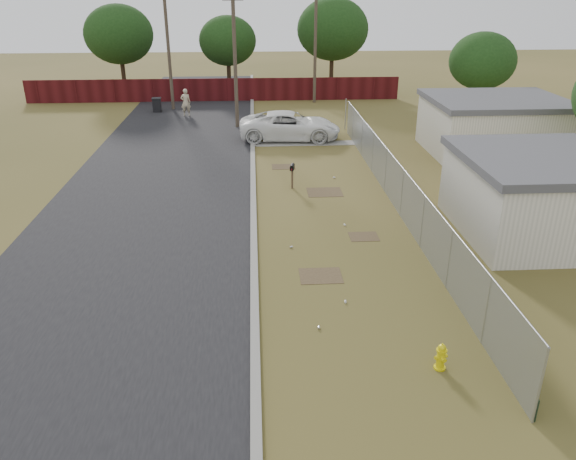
{
  "coord_description": "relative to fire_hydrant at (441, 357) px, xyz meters",
  "views": [
    {
      "loc": [
        -2.88,
        -21.26,
        8.93
      ],
      "look_at": [
        -1.81,
        -3.66,
        1.1
      ],
      "focal_mm": 35.0,
      "sensor_mm": 36.0,
      "label": 1
    }
  ],
  "objects": [
    {
      "name": "privacy_fence",
      "position": [
        -7.64,
        35.01,
        0.55
      ],
      "size": [
        30.0,
        0.12,
        1.8
      ],
      "primitive_type": "cube",
      "color": "#480F11",
      "rests_on": "ground"
    },
    {
      "name": "horizon_trees",
      "position": [
        -0.8,
        33.57,
        4.28
      ],
      "size": [
        33.32,
        31.94,
        7.78
      ],
      "color": "#382A19",
      "rests_on": "ground"
    },
    {
      "name": "fire_hydrant",
      "position": [
        0.0,
        0.0,
        0.0
      ],
      "size": [
        0.36,
        0.37,
        0.75
      ],
      "color": "yellow",
      "rests_on": "ground"
    },
    {
      "name": "ground",
      "position": [
        -1.64,
        10.01,
        -0.35
      ],
      "size": [
        120.0,
        120.0,
        0.0
      ],
      "primitive_type": "plane",
      "color": "brown",
      "rests_on": "ground"
    },
    {
      "name": "mailbox",
      "position": [
        -2.8,
        13.67,
        0.58
      ],
      "size": [
        0.26,
        0.51,
        1.17
      ],
      "color": "brown",
      "rests_on": "ground"
    },
    {
      "name": "utility_poles",
      "position": [
        -5.3,
        30.68,
        4.34
      ],
      "size": [
        12.6,
        8.24,
        9.0
      ],
      "color": "brown",
      "rests_on": "ground"
    },
    {
      "name": "chainlink_fence",
      "position": [
        1.48,
        11.04,
        0.45
      ],
      "size": [
        0.1,
        27.06,
        2.02
      ],
      "color": "#999DA2",
      "rests_on": "ground"
    },
    {
      "name": "houses",
      "position": [
        8.06,
        13.15,
        1.21
      ],
      "size": [
        9.3,
        17.24,
        3.1
      ],
      "color": "silver",
      "rests_on": "ground"
    },
    {
      "name": "trash_bin",
      "position": [
        -11.71,
        31.2,
        0.18
      ],
      "size": [
        0.72,
        0.74,
        1.03
      ],
      "color": "black",
      "rests_on": "ground"
    },
    {
      "name": "street",
      "position": [
        -8.4,
        18.06,
        -0.33
      ],
      "size": [
        15.1,
        60.0,
        0.12
      ],
      "color": "black",
      "rests_on": "ground"
    },
    {
      "name": "pickup_truck",
      "position": [
        -2.33,
        22.61,
        0.5
      ],
      "size": [
        6.27,
        3.21,
        1.7
      ],
      "primitive_type": "imported",
      "rotation": [
        0.0,
        0.0,
        1.5
      ],
      "color": "white",
      "rests_on": "ground"
    },
    {
      "name": "scattered_litter",
      "position": [
        -1.93,
        7.3,
        -0.31
      ],
      "size": [
        2.77,
        13.17,
        0.07
      ],
      "color": "beige",
      "rests_on": "ground"
    },
    {
      "name": "pedestrian",
      "position": [
        -9.39,
        29.64,
        0.62
      ],
      "size": [
        0.75,
        0.54,
        1.94
      ],
      "primitive_type": "imported",
      "rotation": [
        0.0,
        0.0,
        3.25
      ],
      "color": "#C4B390",
      "rests_on": "ground"
    }
  ]
}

